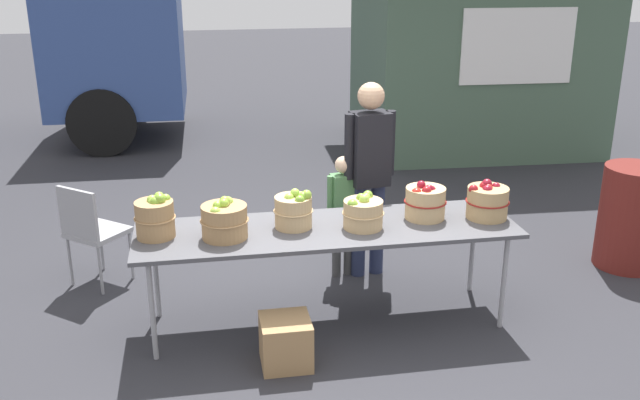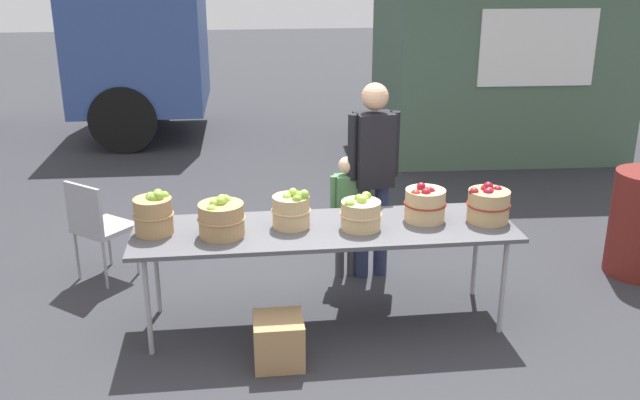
{
  "view_description": "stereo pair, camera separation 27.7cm",
  "coord_description": "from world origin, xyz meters",
  "px_view_note": "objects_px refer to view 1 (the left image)",
  "views": [
    {
      "loc": [
        -0.87,
        -4.59,
        2.62
      ],
      "look_at": [
        0.0,
        0.3,
        0.85
      ],
      "focal_mm": 39.89,
      "sensor_mm": 36.0,
      "label": 1
    },
    {
      "loc": [
        -0.59,
        -4.63,
        2.62
      ],
      "look_at": [
        0.0,
        0.3,
        0.85
      ],
      "focal_mm": 39.89,
      "sensor_mm": 36.0,
      "label": 2
    }
  ],
  "objects_px": {
    "market_table": "(327,232)",
    "vendor_adult": "(369,165)",
    "apple_basket_red_0": "(425,202)",
    "trash_barrel": "(632,217)",
    "apple_basket_green_2": "(294,210)",
    "apple_basket_green_1": "(224,220)",
    "apple_basket_green_0": "(155,217)",
    "child_customer": "(343,207)",
    "produce_crate": "(286,342)",
    "apple_basket_red_1": "(487,201)",
    "apple_basket_green_3": "(363,213)",
    "folding_chair": "(90,227)"
  },
  "relations": [
    {
      "from": "child_customer",
      "to": "folding_chair",
      "type": "height_order",
      "value": "child_customer"
    },
    {
      "from": "market_table",
      "to": "apple_basket_red_0",
      "type": "xyz_separation_m",
      "value": [
        0.73,
        0.06,
        0.16
      ]
    },
    {
      "from": "vendor_adult",
      "to": "child_customer",
      "type": "height_order",
      "value": "vendor_adult"
    },
    {
      "from": "market_table",
      "to": "apple_basket_green_0",
      "type": "relative_size",
      "value": 8.68
    },
    {
      "from": "trash_barrel",
      "to": "vendor_adult",
      "type": "bearing_deg",
      "value": 174.17
    },
    {
      "from": "apple_basket_green_2",
      "to": "folding_chair",
      "type": "bearing_deg",
      "value": 150.05
    },
    {
      "from": "apple_basket_green_0",
      "to": "apple_basket_green_2",
      "type": "distance_m",
      "value": 0.95
    },
    {
      "from": "apple_basket_green_0",
      "to": "trash_barrel",
      "type": "xyz_separation_m",
      "value": [
        3.93,
        0.49,
        -0.45
      ]
    },
    {
      "from": "apple_basket_red_0",
      "to": "trash_barrel",
      "type": "relative_size",
      "value": 0.35
    },
    {
      "from": "apple_basket_green_0",
      "to": "apple_basket_green_2",
      "type": "bearing_deg",
      "value": 0.51
    },
    {
      "from": "apple_basket_red_0",
      "to": "trash_barrel",
      "type": "distance_m",
      "value": 2.11
    },
    {
      "from": "market_table",
      "to": "trash_barrel",
      "type": "relative_size",
      "value": 3.03
    },
    {
      "from": "trash_barrel",
      "to": "produce_crate",
      "type": "distance_m",
      "value": 3.3
    },
    {
      "from": "child_customer",
      "to": "trash_barrel",
      "type": "distance_m",
      "value": 2.49
    },
    {
      "from": "market_table",
      "to": "produce_crate",
      "type": "distance_m",
      "value": 0.84
    },
    {
      "from": "apple_basket_red_0",
      "to": "trash_barrel",
      "type": "bearing_deg",
      "value": 13.08
    },
    {
      "from": "apple_basket_red_0",
      "to": "apple_basket_red_1",
      "type": "xyz_separation_m",
      "value": [
        0.45,
        -0.07,
        0.0
      ]
    },
    {
      "from": "trash_barrel",
      "to": "apple_basket_green_0",
      "type": "bearing_deg",
      "value": -172.95
    },
    {
      "from": "apple_basket_green_0",
      "to": "produce_crate",
      "type": "bearing_deg",
      "value": -34.2
    },
    {
      "from": "folding_chair",
      "to": "trash_barrel",
      "type": "bearing_deg",
      "value": -145.26
    },
    {
      "from": "apple_basket_green_0",
      "to": "child_customer",
      "type": "xyz_separation_m",
      "value": [
        1.46,
        0.72,
        -0.28
      ]
    },
    {
      "from": "apple_basket_green_3",
      "to": "folding_chair",
      "type": "distance_m",
      "value": 2.25
    },
    {
      "from": "apple_basket_green_0",
      "to": "apple_basket_green_3",
      "type": "height_order",
      "value": "apple_basket_green_0"
    },
    {
      "from": "apple_basket_red_1",
      "to": "child_customer",
      "type": "relative_size",
      "value": 0.31
    },
    {
      "from": "apple_basket_green_3",
      "to": "folding_chair",
      "type": "relative_size",
      "value": 0.35
    },
    {
      "from": "produce_crate",
      "to": "vendor_adult",
      "type": "bearing_deg",
      "value": 55.81
    },
    {
      "from": "apple_basket_green_1",
      "to": "apple_basket_green_2",
      "type": "height_order",
      "value": "apple_basket_green_1"
    },
    {
      "from": "apple_basket_green_3",
      "to": "folding_chair",
      "type": "xyz_separation_m",
      "value": [
        -2.0,
        0.97,
        -0.35
      ]
    },
    {
      "from": "apple_basket_red_1",
      "to": "apple_basket_green_3",
      "type": "bearing_deg",
      "value": -178.04
    },
    {
      "from": "apple_basket_green_0",
      "to": "produce_crate",
      "type": "xyz_separation_m",
      "value": [
        0.81,
        -0.55,
        -0.73
      ]
    },
    {
      "from": "apple_basket_red_1",
      "to": "market_table",
      "type": "bearing_deg",
      "value": 179.42
    },
    {
      "from": "market_table",
      "to": "child_customer",
      "type": "distance_m",
      "value": 0.82
    },
    {
      "from": "apple_basket_green_2",
      "to": "child_customer",
      "type": "relative_size",
      "value": 0.27
    },
    {
      "from": "apple_basket_green_2",
      "to": "produce_crate",
      "type": "bearing_deg",
      "value": -104.33
    },
    {
      "from": "market_table",
      "to": "vendor_adult",
      "type": "bearing_deg",
      "value": 57.2
    },
    {
      "from": "apple_basket_green_1",
      "to": "produce_crate",
      "type": "height_order",
      "value": "apple_basket_green_1"
    },
    {
      "from": "apple_basket_green_1",
      "to": "apple_basket_green_3",
      "type": "relative_size",
      "value": 1.11
    },
    {
      "from": "apple_basket_green_0",
      "to": "apple_basket_red_1",
      "type": "bearing_deg",
      "value": -1.21
    },
    {
      "from": "trash_barrel",
      "to": "apple_basket_green_3",
      "type": "bearing_deg",
      "value": -167.21
    },
    {
      "from": "child_customer",
      "to": "apple_basket_green_0",
      "type": "bearing_deg",
      "value": 15.51
    },
    {
      "from": "apple_basket_green_3",
      "to": "vendor_adult",
      "type": "bearing_deg",
      "value": 73.24
    },
    {
      "from": "apple_basket_green_0",
      "to": "folding_chair",
      "type": "bearing_deg",
      "value": 122.83
    },
    {
      "from": "market_table",
      "to": "produce_crate",
      "type": "bearing_deg",
      "value": -126.17
    },
    {
      "from": "apple_basket_green_1",
      "to": "apple_basket_green_3",
      "type": "height_order",
      "value": "apple_basket_green_1"
    },
    {
      "from": "apple_basket_green_0",
      "to": "vendor_adult",
      "type": "height_order",
      "value": "vendor_adult"
    },
    {
      "from": "apple_basket_green_2",
      "to": "vendor_adult",
      "type": "height_order",
      "value": "vendor_adult"
    },
    {
      "from": "market_table",
      "to": "produce_crate",
      "type": "xyz_separation_m",
      "value": [
        -0.37,
        -0.51,
        -0.55
      ]
    },
    {
      "from": "apple_basket_green_0",
      "to": "apple_basket_green_1",
      "type": "distance_m",
      "value": 0.47
    },
    {
      "from": "market_table",
      "to": "vendor_adult",
      "type": "relative_size",
      "value": 1.65
    },
    {
      "from": "vendor_adult",
      "to": "market_table",
      "type": "bearing_deg",
      "value": 48.6
    }
  ]
}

